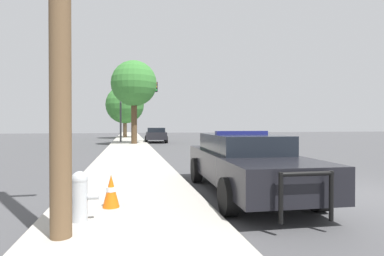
# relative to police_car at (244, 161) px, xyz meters

# --- Properties ---
(ground_plane) EXTENTS (110.00, 110.00, 0.00)m
(ground_plane) POSITION_rel_police_car_xyz_m (2.39, -0.59, -0.77)
(ground_plane) COLOR #474749
(sidewalk_left) EXTENTS (3.00, 110.00, 0.13)m
(sidewalk_left) POSITION_rel_police_car_xyz_m (-2.71, -0.59, -0.71)
(sidewalk_left) COLOR #ADA89E
(sidewalk_left) RESTS_ON ground_plane
(police_car) EXTENTS (2.21, 5.45, 1.52)m
(police_car) POSITION_rel_police_car_xyz_m (0.00, 0.00, 0.00)
(police_car) COLOR black
(police_car) RESTS_ON ground_plane
(fire_hydrant) EXTENTS (0.59, 0.26, 0.80)m
(fire_hydrant) POSITION_rel_police_car_xyz_m (-3.52, -1.83, -0.22)
(fire_hydrant) COLOR #B7BCC1
(fire_hydrant) RESTS_ON sidewalk_left
(traffic_light) EXTENTS (3.37, 0.35, 5.58)m
(traffic_light) POSITION_rel_police_car_xyz_m (-2.20, 20.54, 3.25)
(traffic_light) COLOR #424247
(traffic_light) RESTS_ON sidewalk_left
(car_background_midblock) EXTENTS (2.24, 4.12, 1.38)m
(car_background_midblock) POSITION_rel_police_car_xyz_m (-0.24, 21.23, -0.04)
(car_background_midblock) COLOR black
(car_background_midblock) RESTS_ON ground_plane
(tree_sidewalk_mid) EXTENTS (3.68, 3.68, 6.73)m
(tree_sidewalk_mid) POSITION_rel_police_car_xyz_m (-2.33, 17.85, 4.20)
(tree_sidewalk_mid) COLOR #4C3823
(tree_sidewalk_mid) RESTS_ON sidewalk_left
(tree_sidewalk_far) EXTENTS (4.58, 4.58, 6.26)m
(tree_sidewalk_far) POSITION_rel_police_car_xyz_m (-3.20, 30.30, 3.32)
(tree_sidewalk_far) COLOR brown
(tree_sidewalk_far) RESTS_ON sidewalk_left
(traffic_cone) EXTENTS (0.31, 0.31, 0.61)m
(traffic_cone) POSITION_rel_police_car_xyz_m (-3.08, -1.09, -0.34)
(traffic_cone) COLOR orange
(traffic_cone) RESTS_ON sidewalk_left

